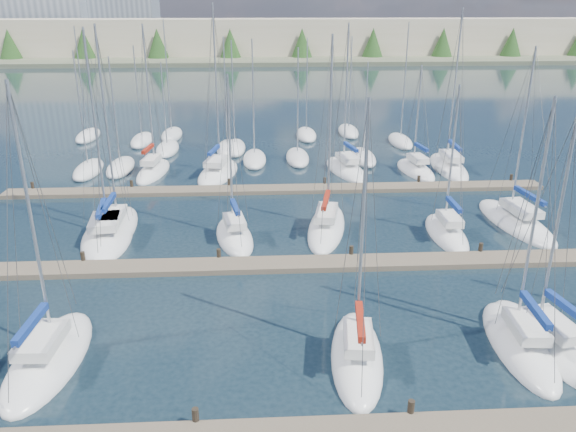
{
  "coord_description": "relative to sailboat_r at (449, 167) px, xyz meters",
  "views": [
    {
      "loc": [
        -1.51,
        -13.75,
        14.78
      ],
      "look_at": [
        0.0,
        14.0,
        4.0
      ],
      "focal_mm": 35.0,
      "sensor_mm": 36.0,
      "label": 1
    }
  ],
  "objects": [
    {
      "name": "ground",
      "position": [
        -16.16,
        24.32,
        -0.19
      ],
      "size": [
        400.0,
        400.0,
        0.0
      ],
      "primitive_type": "plane",
      "color": "#1A2B35",
      "rests_on": "ground"
    },
    {
      "name": "dock_mid",
      "position": [
        -16.16,
        -19.67,
        -0.03
      ],
      "size": [
        44.0,
        1.93,
        1.1
      ],
      "color": "#6B5E4C",
      "rests_on": "ground"
    },
    {
      "name": "dock_far",
      "position": [
        -16.16,
        -5.67,
        -0.03
      ],
      "size": [
        44.0,
        1.93,
        1.1
      ],
      "color": "#6B5E4C",
      "rests_on": "ground"
    },
    {
      "name": "sailboat_r",
      "position": [
        0.0,
        0.0,
        0.0
      ],
      "size": [
        3.15,
        9.31,
        14.86
      ],
      "rotation": [
        0.0,
        0.0,
        -0.05
      ],
      "color": "white",
      "rests_on": "ground"
    },
    {
      "name": "sailboat_p",
      "position": [
        -9.67,
        -0.27,
        -0.0
      ],
      "size": [
        4.18,
        8.4,
        13.65
      ],
      "rotation": [
        0.0,
        0.0,
        0.19
      ],
      "color": "white",
      "rests_on": "ground"
    },
    {
      "name": "sailboat_k",
      "position": [
        -13.1,
        -14.01,
        0.0
      ],
      "size": [
        4.19,
        9.22,
        13.52
      ],
      "rotation": [
        0.0,
        0.0,
        -0.21
      ],
      "color": "white",
      "rests_on": "ground"
    },
    {
      "name": "sailboat_i",
      "position": [
        -27.42,
        -13.74,
        0.0
      ],
      "size": [
        2.66,
        8.72,
        14.13
      ],
      "rotation": [
        0.0,
        0.0,
        0.02
      ],
      "color": "white",
      "rests_on": "ground"
    },
    {
      "name": "sailboat_d",
      "position": [
        -13.54,
        -28.97,
        0.0
      ],
      "size": [
        3.14,
        7.45,
        12.07
      ],
      "rotation": [
        0.0,
        0.0,
        -0.12
      ],
      "color": "white",
      "rests_on": "ground"
    },
    {
      "name": "sailboat_e",
      "position": [
        -6.03,
        -28.46,
        -0.0
      ],
      "size": [
        2.91,
        7.54,
        11.97
      ],
      "rotation": [
        0.0,
        0.0,
        -0.07
      ],
      "color": "white",
      "rests_on": "ground"
    },
    {
      "name": "sailboat_c",
      "position": [
        -26.96,
        -28.39,
        -0.01
      ],
      "size": [
        3.19,
        7.7,
        12.75
      ],
      "rotation": [
        0.0,
        0.0,
        -0.05
      ],
      "color": "white",
      "rests_on": "ground"
    },
    {
      "name": "sailboat_h",
      "position": [
        -27.74,
        -14.84,
        -0.01
      ],
      "size": [
        4.19,
        8.71,
        14.0
      ],
      "rotation": [
        0.0,
        0.0,
        0.12
      ],
      "color": "white",
      "rests_on": "ground"
    },
    {
      "name": "sailboat_o",
      "position": [
        -21.33,
        -0.71,
        0.0
      ],
      "size": [
        4.52,
        8.63,
        15.26
      ],
      "rotation": [
        0.0,
        0.0,
        -0.2
      ],
      "color": "white",
      "rests_on": "ground"
    },
    {
      "name": "sailboat_m",
      "position": [
        0.26,
        -13.84,
        -0.01
      ],
      "size": [
        3.77,
        9.43,
        12.72
      ],
      "rotation": [
        0.0,
        0.0,
        0.1
      ],
      "color": "white",
      "rests_on": "ground"
    },
    {
      "name": "sailboat_q",
      "position": [
        -3.35,
        -0.86,
        -0.01
      ],
      "size": [
        3.25,
        7.04,
        10.19
      ],
      "rotation": [
        0.0,
        0.0,
        0.13
      ],
      "color": "white",
      "rests_on": "ground"
    },
    {
      "name": "sailboat_l",
      "position": [
        -5.24,
        -15.6,
        -0.0
      ],
      "size": [
        2.36,
        6.79,
        10.59
      ],
      "rotation": [
        0.0,
        0.0,
        -0.02
      ],
      "color": "white",
      "rests_on": "ground"
    },
    {
      "name": "sailboat_n",
      "position": [
        -27.23,
        -0.01,
        0.01
      ],
      "size": [
        3.07,
        7.67,
        13.59
      ],
      "rotation": [
        0.0,
        0.0,
        -0.11
      ],
      "color": "white",
      "rests_on": "ground"
    },
    {
      "name": "sailboat_j",
      "position": [
        -19.36,
        -15.31,
        -0.0
      ],
      "size": [
        3.41,
        6.81,
        11.31
      ],
      "rotation": [
        0.0,
        0.0,
        0.18
      ],
      "color": "white",
      "rests_on": "ground"
    },
    {
      "name": "sailboat_f",
      "position": [
        -4.78,
        -28.39,
        -0.0
      ],
      "size": [
        3.38,
        8.03,
        11.36
      ],
      "rotation": [
        0.0,
        0.0,
        0.16
      ],
      "color": "white",
      "rests_on": "ground"
    },
    {
      "name": "distant_boats",
      "position": [
        -20.51,
        8.08,
        0.11
      ],
      "size": [
        36.93,
        20.75,
        13.3
      ],
      "color": "#9EA0A5",
      "rests_on": "ground"
    },
    {
      "name": "shoreline",
      "position": [
        -29.46,
        114.09,
        7.26
      ],
      "size": [
        400.0,
        60.0,
        38.0
      ],
      "color": "#666B51",
      "rests_on": "ground"
    }
  ]
}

